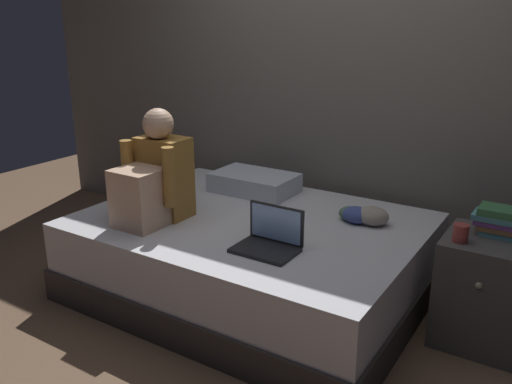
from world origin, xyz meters
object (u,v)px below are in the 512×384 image
at_px(nightstand, 484,291).
at_px(bed, 251,256).
at_px(laptop, 270,239).
at_px(mug, 461,233).
at_px(clothes_pile, 362,215).
at_px(book_stack, 498,221).
at_px(pillow, 254,183).
at_px(person_sitting, 154,179).

bearing_deg(nightstand, bed, -170.62).
xyz_separation_m(laptop, mug, (0.85, 0.42, 0.08)).
xyz_separation_m(laptop, clothes_pile, (0.26, 0.61, -0.01)).
height_order(nightstand, clothes_pile, clothes_pile).
xyz_separation_m(bed, book_stack, (1.31, 0.28, 0.41)).
relative_size(pillow, clothes_pile, 1.87).
distance_m(person_sitting, book_stack, 1.88).
height_order(bed, laptop, laptop).
relative_size(laptop, mug, 3.56).
height_order(bed, clothes_pile, clothes_pile).
bearing_deg(clothes_pile, mug, -18.42).
bearing_deg(clothes_pile, book_stack, -0.75).
bearing_deg(person_sitting, book_stack, 18.43).
height_order(book_stack, mug, book_stack).
xyz_separation_m(nightstand, pillow, (-1.57, 0.24, 0.27)).
bearing_deg(bed, nightstand, 9.38).
height_order(bed, mug, mug).
distance_m(bed, person_sitting, 0.75).
distance_m(nightstand, mug, 0.38).
bearing_deg(person_sitting, pillow, 75.09).
bearing_deg(person_sitting, clothes_pile, 29.68).
bearing_deg(book_stack, laptop, -148.66).
bearing_deg(book_stack, pillow, 173.84).
xyz_separation_m(nightstand, mug, (-0.13, -0.12, 0.33)).
bearing_deg(pillow, bed, -59.22).
xyz_separation_m(bed, nightstand, (1.30, 0.21, 0.05)).
height_order(person_sitting, book_stack, person_sitting).
bearing_deg(mug, book_stack, 53.35).
bearing_deg(nightstand, mug, -137.31).
xyz_separation_m(pillow, mug, (1.44, -0.36, 0.07)).
relative_size(nightstand, laptop, 1.81).
height_order(nightstand, pillow, pillow).
bearing_deg(nightstand, laptop, -151.32).
xyz_separation_m(bed, person_sitting, (-0.47, -0.31, 0.50)).
distance_m(nightstand, book_stack, 0.37).
distance_m(book_stack, clothes_pile, 0.73).
height_order(bed, book_stack, book_stack).
relative_size(pillow, book_stack, 2.46).
bearing_deg(mug, nightstand, 42.69).
distance_m(laptop, mug, 0.95).
height_order(nightstand, mug, mug).
bearing_deg(laptop, pillow, 127.36).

